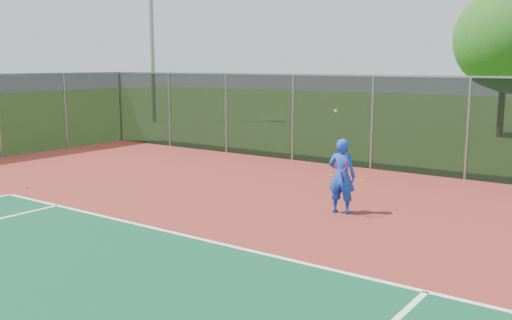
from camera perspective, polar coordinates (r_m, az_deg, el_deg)
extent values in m
cube|color=maroon|center=(9.03, 2.10, -12.28)|extent=(30.00, 20.00, 0.02)
cube|color=white|center=(9.05, 16.65, -12.51)|extent=(22.00, 0.10, 0.00)
cube|color=black|center=(17.71, 20.41, 2.94)|extent=(30.00, 0.04, 3.00)
cube|color=gray|center=(17.61, 20.69, 7.79)|extent=(30.00, 0.06, 0.06)
imported|color=blue|center=(13.02, 8.58, -1.60)|extent=(0.68, 0.51, 1.71)
cylinder|color=black|center=(12.73, 8.66, -1.74)|extent=(0.03, 0.15, 0.27)
torus|color=#A51414|center=(12.59, 8.49, -0.47)|extent=(0.30, 0.13, 0.29)
sphere|color=gold|center=(13.03, 7.96, 4.90)|extent=(0.07, 0.07, 0.07)
sphere|color=gold|center=(20.61, -8.16, 0.18)|extent=(0.07, 0.07, 0.07)
sphere|color=gold|center=(17.34, 7.47, -1.56)|extent=(0.07, 0.07, 0.07)
sphere|color=gold|center=(16.89, -21.97, -2.48)|extent=(0.07, 0.07, 0.07)
sphere|color=gold|center=(16.76, 10.55, -2.03)|extent=(0.07, 0.07, 0.07)
cylinder|color=gray|center=(34.33, -10.39, 13.15)|extent=(0.24, 0.24, 11.27)
cylinder|color=#3D2A16|center=(29.08, 23.30, 4.70)|extent=(0.30, 0.30, 2.63)
sphere|color=#1D5015|center=(29.03, 23.73, 11.02)|extent=(4.67, 4.67, 4.67)
sphere|color=#1D5015|center=(28.63, 24.27, 9.26)|extent=(3.21, 3.21, 3.21)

